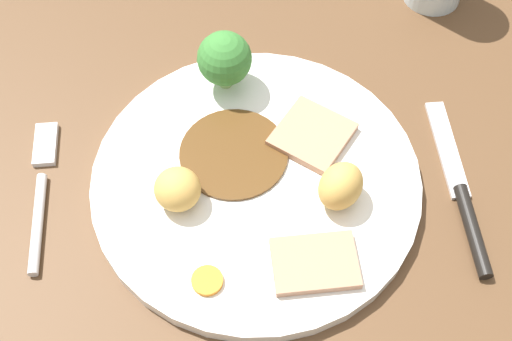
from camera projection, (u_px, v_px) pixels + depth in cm
name	position (u px, v px, depth cm)	size (l,w,h in cm)	color
dining_table	(286.00, 177.00, 62.43)	(120.00, 84.00, 3.60)	brown
dinner_plate	(256.00, 181.00, 59.27)	(28.72, 28.72, 1.40)	white
gravy_pool	(234.00, 153.00, 59.82)	(9.67, 9.67, 0.30)	#563819
meat_slice_main	(315.00, 263.00, 53.85)	(6.79, 4.85, 0.80)	tan
meat_slice_under	(312.00, 135.00, 60.59)	(6.17, 6.11, 0.80)	tan
roast_potato_left	(177.00, 189.00, 55.96)	(3.89, 3.96, 3.50)	tan
roast_potato_right	(341.00, 186.00, 55.82)	(4.30, 3.49, 4.03)	tan
carrot_coin_front	(207.00, 281.00, 53.22)	(2.52, 2.52, 0.45)	orange
broccoli_floret	(224.00, 59.00, 61.34)	(5.04, 5.04, 6.07)	#8CB766
fork	(41.00, 189.00, 59.18)	(2.14, 15.29, 0.90)	silver
knife	(462.00, 197.00, 58.67)	(2.06, 18.54, 1.20)	black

